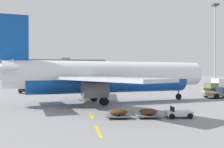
{
  "coord_description": "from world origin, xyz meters",
  "views": [
    {
      "loc": [
        15.91,
        -10.34,
        4.62
      ],
      "look_at": [
        22.52,
        30.01,
        4.28
      ],
      "focal_mm": 40.18,
      "sensor_mm": 36.0,
      "label": 1
    }
  ],
  "objects_px": {
    "airliner_foreground": "(108,76)",
    "catering_truck": "(29,85)",
    "pushback_tug": "(221,93)",
    "apron_light_mast_far": "(215,36)",
    "airliner_mid_left": "(25,76)",
    "baggage_train": "(149,113)",
    "ground_power_truck": "(221,85)"
  },
  "relations": [
    {
      "from": "ground_power_truck",
      "to": "apron_light_mast_far",
      "type": "relative_size",
      "value": 0.29
    },
    {
      "from": "ground_power_truck",
      "to": "apron_light_mast_far",
      "type": "distance_m",
      "value": 23.91
    },
    {
      "from": "airliner_mid_left",
      "to": "catering_truck",
      "type": "distance_m",
      "value": 50.82
    },
    {
      "from": "airliner_mid_left",
      "to": "baggage_train",
      "type": "height_order",
      "value": "airliner_mid_left"
    },
    {
      "from": "pushback_tug",
      "to": "catering_truck",
      "type": "bearing_deg",
      "value": 154.6
    },
    {
      "from": "airliner_mid_left",
      "to": "apron_light_mast_far",
      "type": "height_order",
      "value": "apron_light_mast_far"
    },
    {
      "from": "pushback_tug",
      "to": "apron_light_mast_far",
      "type": "xyz_separation_m",
      "value": [
        16.23,
        28.29,
        14.61
      ]
    },
    {
      "from": "airliner_mid_left",
      "to": "airliner_foreground",
      "type": "bearing_deg",
      "value": -71.04
    },
    {
      "from": "catering_truck",
      "to": "baggage_train",
      "type": "height_order",
      "value": "catering_truck"
    },
    {
      "from": "airliner_mid_left",
      "to": "baggage_train",
      "type": "distance_m",
      "value": 87.87
    },
    {
      "from": "baggage_train",
      "to": "apron_light_mast_far",
      "type": "height_order",
      "value": "apron_light_mast_far"
    },
    {
      "from": "apron_light_mast_far",
      "to": "baggage_train",
      "type": "bearing_deg",
      "value": -127.8
    },
    {
      "from": "airliner_mid_left",
      "to": "catering_truck",
      "type": "bearing_deg",
      "value": -79.0
    },
    {
      "from": "catering_truck",
      "to": "airliner_mid_left",
      "type": "bearing_deg",
      "value": 101.0
    },
    {
      "from": "airliner_foreground",
      "to": "ground_power_truck",
      "type": "xyz_separation_m",
      "value": [
        28.14,
        14.95,
        -2.3
      ]
    },
    {
      "from": "airliner_foreground",
      "to": "catering_truck",
      "type": "bearing_deg",
      "value": 125.05
    },
    {
      "from": "apron_light_mast_far",
      "to": "airliner_mid_left",
      "type": "bearing_deg",
      "value": 147.98
    },
    {
      "from": "airliner_foreground",
      "to": "catering_truck",
      "type": "relative_size",
      "value": 4.74
    },
    {
      "from": "airliner_mid_left",
      "to": "pushback_tug",
      "type": "bearing_deg",
      "value": -55.83
    },
    {
      "from": "pushback_tug",
      "to": "baggage_train",
      "type": "bearing_deg",
      "value": -138.05
    },
    {
      "from": "ground_power_truck",
      "to": "baggage_train",
      "type": "relative_size",
      "value": 0.84
    },
    {
      "from": "catering_truck",
      "to": "ground_power_truck",
      "type": "bearing_deg",
      "value": -7.78
    },
    {
      "from": "pushback_tug",
      "to": "airliner_mid_left",
      "type": "height_order",
      "value": "airliner_mid_left"
    },
    {
      "from": "pushback_tug",
      "to": "apron_light_mast_far",
      "type": "distance_m",
      "value": 35.74
    },
    {
      "from": "airliner_foreground",
      "to": "airliner_mid_left",
      "type": "height_order",
      "value": "airliner_foreground"
    },
    {
      "from": "pushback_tug",
      "to": "catering_truck",
      "type": "distance_m",
      "value": 39.47
    },
    {
      "from": "airliner_foreground",
      "to": "apron_light_mast_far",
      "type": "relative_size",
      "value": 1.39
    },
    {
      "from": "ground_power_truck",
      "to": "pushback_tug",
      "type": "bearing_deg",
      "value": -122.54
    },
    {
      "from": "catering_truck",
      "to": "ground_power_truck",
      "type": "relative_size",
      "value": 1.0
    },
    {
      "from": "airliner_foreground",
      "to": "airliner_mid_left",
      "type": "relative_size",
      "value": 1.33
    },
    {
      "from": "ground_power_truck",
      "to": "baggage_train",
      "type": "xyz_separation_m",
      "value": [
        -25.93,
        -28.04,
        -1.12
      ]
    },
    {
      "from": "ground_power_truck",
      "to": "apron_light_mast_far",
      "type": "bearing_deg",
      "value": 61.96
    }
  ]
}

